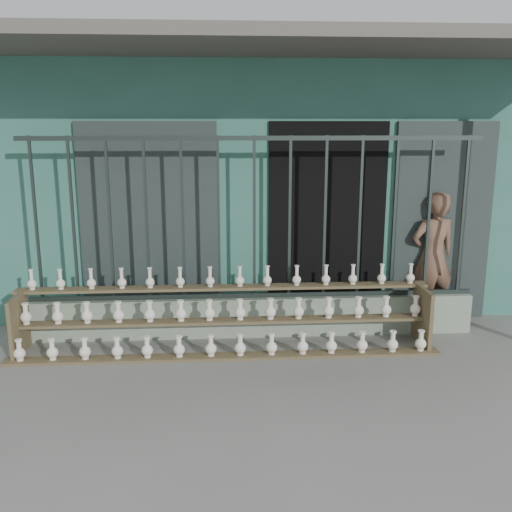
{
  "coord_description": "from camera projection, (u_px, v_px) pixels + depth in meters",
  "views": [
    {
      "loc": [
        -0.37,
        -4.88,
        2.36
      ],
      "look_at": [
        0.0,
        1.0,
        1.0
      ],
      "focal_mm": 40.0,
      "sensor_mm": 36.0,
      "label": 1
    }
  ],
  "objects": [
    {
      "name": "ground",
      "position": [
        263.0,
        385.0,
        5.3
      ],
      "size": [
        60.0,
        60.0,
        0.0
      ],
      "primitive_type": "plane",
      "color": "slate"
    },
    {
      "name": "workshop_building",
      "position": [
        243.0,
        172.0,
        9.04
      ],
      "size": [
        7.4,
        6.6,
        3.21
      ],
      "color": "#346F60",
      "rests_on": "ground"
    },
    {
      "name": "parapet_wall",
      "position": [
        254.0,
        316.0,
        6.51
      ],
      "size": [
        5.0,
        0.2,
        0.45
      ],
      "primitive_type": "cube",
      "color": "gray",
      "rests_on": "ground"
    },
    {
      "name": "security_fence",
      "position": [
        254.0,
        219.0,
        6.26
      ],
      "size": [
        5.0,
        0.04,
        1.8
      ],
      "color": "#283330",
      "rests_on": "parapet_wall"
    },
    {
      "name": "shelf_rack",
      "position": [
        225.0,
        317.0,
        6.05
      ],
      "size": [
        4.5,
        0.68,
        0.85
      ],
      "color": "brown",
      "rests_on": "ground"
    },
    {
      "name": "elderly_woman",
      "position": [
        433.0,
        257.0,
        6.89
      ],
      "size": [
        0.64,
        0.49,
        1.59
      ],
      "primitive_type": "imported",
      "rotation": [
        0.0,
        0.0,
        3.34
      ],
      "color": "brown",
      "rests_on": "ground"
    }
  ]
}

